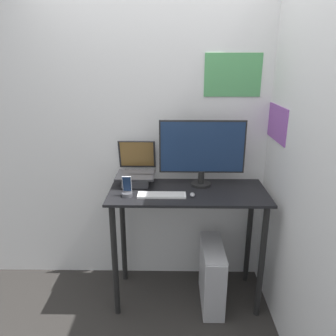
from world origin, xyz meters
The scene contains 10 objects.
ground_plane centered at (0.00, 0.00, 0.00)m, with size 12.00×12.00×0.00m, color #2D2B28.
wall_back centered at (0.00, 0.61, 1.30)m, with size 6.00×0.06×2.60m.
wall_side_right centered at (0.68, 0.00, 1.30)m, with size 0.06×6.00×2.60m.
desk centered at (0.00, 0.26, 0.76)m, with size 1.18×0.52×0.94m.
laptop centered at (-0.41, 0.42, 1.02)m, with size 0.30×0.31×0.32m.
monitor centered at (0.11, 0.38, 1.22)m, with size 0.65×0.15×0.51m.
keyboard centered at (-0.19, 0.16, 0.95)m, with size 0.35×0.11×0.02m.
mouse centered at (0.03, 0.16, 0.95)m, with size 0.04×0.06×0.03m.
cell_phone centered at (-0.44, 0.16, 0.98)m, with size 0.08×0.08×0.15m.
computer_tower centered at (0.20, 0.19, 0.25)m, with size 0.16×0.48×0.51m.
Camera 1 is at (-0.11, -2.01, 1.87)m, focal length 35.00 mm.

